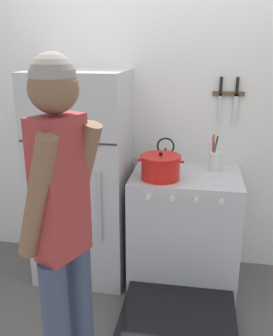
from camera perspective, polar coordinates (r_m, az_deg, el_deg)
name	(u,v)px	position (r m, az deg, el deg)	size (l,w,h in m)	color
ground_plane	(150,254)	(3.50, 2.15, -13.03)	(14.00, 14.00, 0.00)	#5B5654
wall_back	(153,115)	(3.08, 2.50, 8.07)	(10.00, 0.06, 2.55)	silver
refrigerator	(83,178)	(2.97, -8.16, -1.49)	(0.71, 0.65, 1.64)	#B7BABF
stove_range	(184,231)	(2.96, 7.21, -9.49)	(0.81, 1.33, 0.89)	silver
dutch_oven_pot	(161,167)	(2.69, 3.68, 0.16)	(0.33, 0.29, 0.20)	red
tea_kettle	(166,159)	(2.92, 4.45, 1.39)	(0.22, 0.18, 0.25)	silver
utensil_jar	(214,160)	(2.92, 11.74, 1.17)	(0.09, 0.09, 0.29)	silver
person	(63,226)	(1.77, -11.19, -8.70)	(0.39, 0.43, 1.79)	#38425B
wall_knife_strip	(229,93)	(2.99, 13.88, 10.98)	(0.24, 0.03, 0.35)	brown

